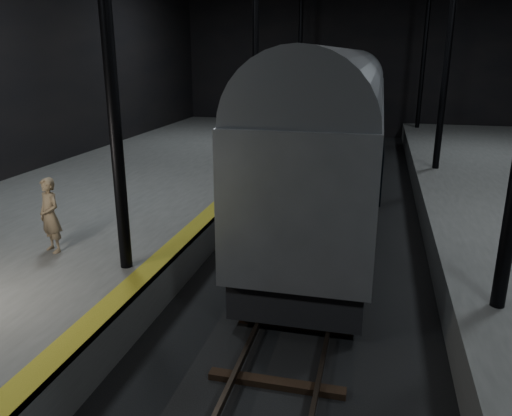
% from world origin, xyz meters
% --- Properties ---
extents(ground, '(44.00, 44.00, 0.00)m').
position_xyz_m(ground, '(0.00, 0.00, 0.00)').
color(ground, black).
rests_on(ground, ground).
extents(platform_left, '(9.00, 43.80, 1.00)m').
position_xyz_m(platform_left, '(-7.50, 0.00, 0.50)').
color(platform_left, '#535350').
rests_on(platform_left, ground).
extents(tactile_strip, '(0.50, 43.80, 0.01)m').
position_xyz_m(tactile_strip, '(-3.25, 0.00, 1.00)').
color(tactile_strip, olive).
rests_on(tactile_strip, platform_left).
extents(track, '(2.40, 43.00, 0.24)m').
position_xyz_m(track, '(0.00, 0.00, 0.07)').
color(track, '#3F3328').
rests_on(track, ground).
extents(train, '(3.11, 20.77, 5.55)m').
position_xyz_m(train, '(-0.00, 5.75, 3.10)').
color(train, '#909397').
rests_on(train, ground).
extents(woman, '(0.77, 0.66, 1.79)m').
position_xyz_m(woman, '(-5.90, -3.60, 1.90)').
color(woman, '#8F7757').
rests_on(woman, platform_left).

